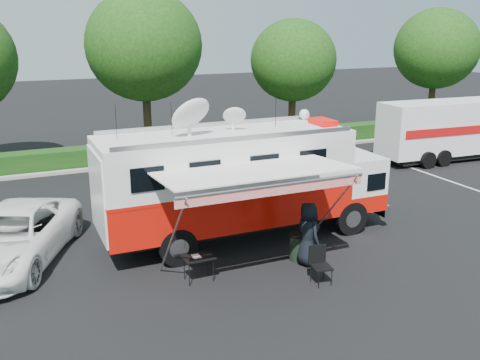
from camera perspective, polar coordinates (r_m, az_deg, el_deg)
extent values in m
plane|color=black|center=(18.39, 0.63, -6.09)|extent=(120.00, 120.00, 0.00)
cube|color=#9E998E|center=(29.52, -1.14, 2.67)|extent=(60.00, 0.35, 0.15)
cube|color=black|center=(30.23, -1.80, 3.82)|extent=(60.00, 1.20, 1.00)
cylinder|color=black|center=(29.70, -9.87, 7.10)|extent=(0.44, 0.44, 4.80)
ellipsoid|color=#14380F|center=(29.36, -10.21, 13.95)|extent=(6.14, 6.14, 5.84)
cylinder|color=black|center=(33.08, 5.56, 7.47)|extent=(0.44, 0.44, 4.00)
ellipsoid|color=#14380F|center=(32.76, 5.71, 12.59)|extent=(5.12, 5.12, 4.86)
cylinder|color=black|center=(39.58, 19.76, 8.33)|extent=(0.44, 0.44, 4.40)
ellipsoid|color=#14380F|center=(39.32, 20.22, 13.02)|extent=(5.63, 5.63, 5.35)
cube|color=silver|center=(19.76, -20.71, -5.56)|extent=(0.12, 5.50, 0.01)
cube|color=silver|center=(20.81, -4.05, -3.41)|extent=(0.12, 5.50, 0.01)
cube|color=silver|center=(23.41, 9.89, -1.38)|extent=(0.12, 5.50, 0.01)
cube|color=silver|center=(27.11, 20.53, 0.24)|extent=(0.12, 5.50, 0.01)
cube|color=black|center=(18.18, 0.64, -4.37)|extent=(9.22, 1.50, 0.32)
cylinder|color=black|center=(18.85, 11.71, -3.95)|extent=(1.18, 0.34, 1.18)
cylinder|color=black|center=(20.70, 7.96, -1.93)|extent=(1.18, 0.34, 1.18)
cylinder|color=black|center=(16.24, -6.67, -7.08)|extent=(1.18, 0.34, 1.18)
cylinder|color=black|center=(18.35, -8.88, -4.37)|extent=(1.18, 0.34, 1.18)
cube|color=silver|center=(20.55, 13.13, -2.19)|extent=(0.21, 2.68, 0.43)
cube|color=silver|center=(19.80, 11.45, 0.30)|extent=(1.50, 2.68, 1.82)
cube|color=red|center=(19.98, 11.34, -1.48)|extent=(1.52, 2.70, 0.59)
cube|color=black|center=(20.12, 13.12, 1.40)|extent=(0.13, 2.38, 0.75)
cube|color=red|center=(17.63, -1.58, -2.27)|extent=(8.15, 2.68, 1.29)
cube|color=red|center=(17.43, -1.59, -0.26)|extent=(8.17, 2.70, 0.11)
cube|color=silver|center=(17.22, -1.61, 2.30)|extent=(8.15, 2.68, 1.50)
cube|color=silver|center=(17.05, -1.63, 4.89)|extent=(8.15, 2.68, 0.09)
cube|color=#CC0505|center=(18.68, 8.83, 6.17)|extent=(0.59, 1.02, 0.17)
sphere|color=silver|center=(19.51, 6.88, 6.99)|extent=(0.36, 0.36, 0.36)
ellipsoid|color=silver|center=(16.36, -5.29, 7.06)|extent=(1.29, 1.29, 0.39)
ellipsoid|color=silver|center=(17.31, -0.60, 6.91)|extent=(0.75, 0.75, 0.21)
cylinder|color=black|center=(16.43, -13.08, 5.99)|extent=(0.02, 0.02, 1.07)
cylinder|color=black|center=(16.83, -7.32, 6.51)|extent=(0.02, 0.02, 1.07)
cylinder|color=black|center=(18.18, 3.83, 7.32)|extent=(0.02, 0.02, 1.07)
cube|color=silver|center=(14.74, 1.48, 0.99)|extent=(5.36, 2.57, 0.22)
cube|color=red|center=(13.71, 3.74, -1.06)|extent=(5.36, 0.04, 0.30)
cylinder|color=#B2B2B7|center=(13.66, 3.79, -0.57)|extent=(5.36, 0.07, 0.07)
cylinder|color=#B2B2B7|center=(14.37, -7.29, -6.21)|extent=(0.05, 2.76, 3.09)
cylinder|color=#B2B2B7|center=(16.30, 9.32, -3.54)|extent=(0.05, 2.76, 3.09)
imported|color=white|center=(17.95, -22.86, -8.02)|extent=(5.02, 6.59, 1.66)
imported|color=black|center=(16.56, 7.14, -8.86)|extent=(0.72, 1.02, 1.96)
cube|color=black|center=(15.18, -4.45, -8.23)|extent=(0.87, 0.62, 0.04)
cylinder|color=black|center=(15.04, -5.43, -10.00)|extent=(0.02, 0.02, 0.71)
cylinder|color=black|center=(15.42, -5.96, -9.32)|extent=(0.02, 0.02, 0.71)
cylinder|color=black|center=(15.25, -2.86, -9.55)|extent=(0.02, 0.02, 0.71)
cylinder|color=black|center=(15.63, -3.46, -8.90)|extent=(0.02, 0.02, 0.71)
cube|color=silver|center=(15.20, -4.70, -8.11)|extent=(0.22, 0.30, 0.01)
cube|color=black|center=(15.20, 8.71, -9.17)|extent=(0.58, 0.58, 0.05)
cube|color=black|center=(15.27, 8.24, -7.84)|extent=(0.51, 0.12, 0.57)
cylinder|color=black|center=(15.05, 8.42, -10.50)|extent=(0.02, 0.02, 0.51)
cylinder|color=black|center=(15.36, 7.60, -9.89)|extent=(0.02, 0.02, 0.51)
cylinder|color=black|center=(15.26, 9.75, -10.18)|extent=(0.02, 0.02, 0.51)
cylinder|color=black|center=(15.56, 8.91, -9.59)|extent=(0.02, 0.02, 0.51)
cylinder|color=black|center=(16.64, 6.20, -7.19)|extent=(0.52, 0.52, 0.80)
cylinder|color=black|center=(16.47, 6.25, -5.84)|extent=(0.56, 0.56, 0.04)
cube|color=silver|center=(31.34, 23.11, 5.38)|extent=(10.36, 2.75, 2.73)
cube|color=black|center=(31.63, 22.82, 2.73)|extent=(9.50, 2.44, 0.26)
cylinder|color=black|center=(28.57, 19.44, 2.01)|extent=(0.85, 0.26, 0.85)
cylinder|color=black|center=(29.92, 17.01, 2.84)|extent=(0.85, 0.26, 0.85)
cylinder|color=black|center=(29.28, 20.91, 2.19)|extent=(0.85, 0.26, 0.85)
cylinder|color=black|center=(30.59, 18.47, 2.99)|extent=(0.85, 0.26, 0.85)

